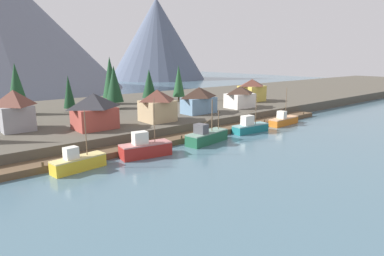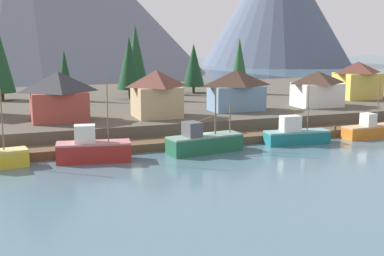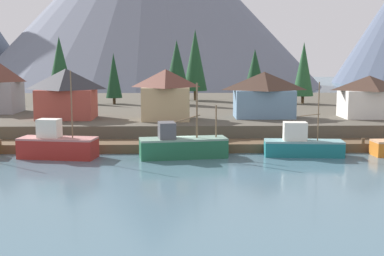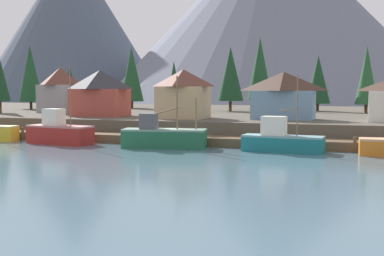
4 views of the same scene
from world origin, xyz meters
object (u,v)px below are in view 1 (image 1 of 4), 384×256
conifer_near_right (149,83)px  conifer_far_right (179,81)px  house_blue (199,100)px  fishing_boat_green (206,136)px  house_red (94,111)px  house_grey (15,110)px  conifer_far_left (110,77)px  fishing_boat_orange (284,120)px  conifer_mid_right (16,86)px  conifer_centre (114,84)px  house_yellow (252,90)px  conifer_near_left (69,92)px  house_white (240,97)px  fishing_boat_red (145,148)px  house_tan (157,105)px  fishing_boat_teal (250,127)px  fishing_boat_yellow (78,162)px

conifer_near_right → conifer_far_right: 8.78m
house_blue → fishing_boat_green: bearing=-127.0°
house_blue → house_red: bearing=-178.6°
house_grey → conifer_far_left: conifer_far_left is taller
fishing_boat_orange → house_blue: size_ratio=1.13×
house_blue → conifer_mid_right: conifer_mid_right is taller
fishing_boat_green → conifer_near_right: conifer_near_right is taller
fishing_boat_green → house_grey: 34.61m
house_grey → conifer_centre: size_ratio=0.67×
house_yellow → conifer_near_left: bearing=163.2°
conifer_near_right → conifer_far_right: size_ratio=0.90×
fishing_boat_orange → house_yellow: (12.30, 19.87, 4.80)m
conifer_mid_right → conifer_far_left: size_ratio=0.89×
fishing_boat_orange → house_red: (-40.00, 13.21, 4.81)m
house_white → conifer_far_left: (-22.32, 27.84, 4.61)m
house_white → conifer_centre: bearing=143.2°
fishing_boat_red → house_tan: (11.09, 12.57, 4.46)m
conifer_far_left → conifer_far_right: conifer_far_left is taller
house_tan → conifer_near_right: conifer_near_right is taller
house_blue → conifer_mid_right: (-32.73, 25.00, 3.40)m
fishing_boat_teal → house_white: house_white is taller
house_white → conifer_far_left: 35.98m
conifer_near_left → conifer_far_right: (32.68, -0.30, 1.08)m
fishing_boat_green → conifer_near_left: size_ratio=1.08×
conifer_near_right → conifer_far_left: bearing=163.4°
house_yellow → conifer_far_right: size_ratio=0.68×
house_tan → conifer_far_left: bearing=81.1°
conifer_near_right → fishing_boat_yellow: bearing=-133.9°
conifer_near_right → conifer_far_left: size_ratio=0.72×
house_tan → conifer_far_right: (23.09, 22.41, 2.64)m
fishing_boat_red → conifer_far_right: size_ratio=0.86×
house_tan → conifer_near_left: conifer_near_left is taller
house_yellow → fishing_boat_green: bearing=-151.1°
fishing_boat_yellow → fishing_boat_orange: 48.75m
fishing_boat_yellow → conifer_near_left: 37.41m
house_white → conifer_far_left: conifer_far_left is taller
conifer_far_right → house_red: bearing=-149.6°
conifer_near_right → house_white: bearing=-64.7°
house_white → conifer_centre: conifer_centre is taller
fishing_boat_red → house_grey: 25.94m
house_red → conifer_near_right: 37.77m
house_yellow → conifer_mid_right: (-59.04, 18.97, 3.18)m
conifer_near_left → conifer_centre: (10.84, -1.92, 1.43)m
fishing_boat_red → house_tan: size_ratio=1.41×
fishing_boat_red → fishing_boat_yellow: bearing=-173.2°
fishing_boat_green → house_white: house_white is taller
fishing_boat_teal → house_red: bearing=159.1°
fishing_boat_red → house_grey: (-13.27, 21.75, 4.88)m
house_tan → house_red: 13.06m
house_tan → conifer_mid_right: bearing=126.3°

